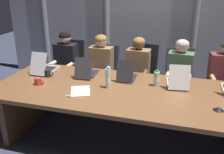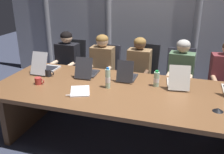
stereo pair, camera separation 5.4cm
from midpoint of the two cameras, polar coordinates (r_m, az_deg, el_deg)
The scene contains 23 objects.
ground_plane at distance 3.41m, azimuth 1.86°, elevation -13.98°, with size 12.11×12.11×0.00m, color #383D51.
conference_table at distance 3.12m, azimuth 1.98°, elevation -5.41°, with size 3.22×1.29×0.72m.
curtain_backdrop at distance 4.87m, azimuth 8.46°, elevation 14.69°, with size 6.06×0.17×2.86m.
laptop_left_end at distance 3.76m, azimuth -15.32°, elevation 2.07°, with size 0.24×0.46×0.32m.
laptop_left_mid at distance 3.49m, azimuth -6.14°, elevation 1.19°, with size 0.25×0.41×0.29m.
laptop_center at distance 3.34m, azimuth 2.93°, elevation 0.37°, with size 0.22×0.36×0.29m.
laptop_right_mid at distance 3.25m, azimuth 14.11°, elevation -0.88°, with size 0.30×0.45×0.30m.
office_chair_left_end at distance 4.57m, azimuth -9.77°, elevation 0.39°, with size 0.60×0.60×0.97m.
office_chair_left_mid at distance 4.35m, azimuth -2.45°, elevation -0.57°, with size 0.60×0.61×0.93m.
office_chair_center at distance 4.20m, azimuth 6.08°, elevation -1.27°, with size 0.60×0.61×0.99m.
office_chair_right_mid at distance 4.15m, azimuth 14.42°, elevation -2.26°, with size 0.60×0.61×0.96m.
office_chair_right_end at distance 4.19m, azimuth 23.11°, elevation -3.24°, with size 0.60×0.60×0.93m.
person_left_end at distance 4.35m, azimuth -11.16°, elevation 3.40°, with size 0.40×0.56×1.16m.
person_left_mid at distance 4.10m, azimuth -3.18°, elevation 2.61°, with size 0.38×0.55×1.15m.
person_center at distance 3.95m, azimuth 5.20°, elevation 1.65°, with size 0.37×0.55×1.14m.
person_right_mid at distance 3.89m, azimuth 14.50°, elevation 0.86°, with size 0.40×0.56×1.15m.
person_right_end at distance 3.93m, azimuth 23.66°, elevation -0.02°, with size 0.45×0.57×1.16m.
water_bottle_primary at distance 3.17m, azimuth 9.50°, elevation -0.42°, with size 0.07×0.07×0.21m.
water_bottle_secondary at distance 3.05m, azimuth -1.44°, elevation -0.42°, with size 0.06×0.06×0.26m.
coffee_mug_near at distance 3.55m, azimuth -14.67°, elevation 0.82°, with size 0.12×0.08×0.10m.
coffee_mug_far at distance 3.32m, azimuth -16.78°, elevation -0.95°, with size 0.13×0.09×0.09m.
conference_mic_left_side at distance 2.79m, azimuth 22.42°, elevation -6.65°, with size 0.11×0.11×0.04m, color black.
spiral_notepad at distance 3.01m, azimuth -7.70°, elevation -3.25°, with size 0.32×0.37×0.03m.
Camera 1 is at (0.65, -2.71, 1.96)m, focal length 40.50 mm.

